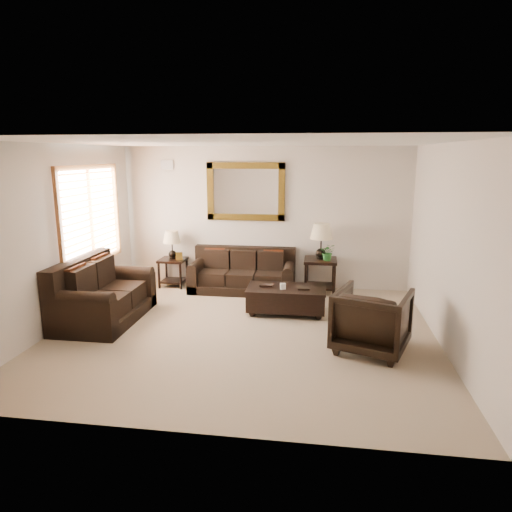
% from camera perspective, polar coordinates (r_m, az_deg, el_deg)
% --- Properties ---
extents(room, '(5.51, 5.01, 2.71)m').
position_cam_1_polar(room, '(6.37, -1.77, 1.79)').
color(room, gray).
rests_on(room, ground).
extents(window, '(0.07, 1.96, 1.66)m').
position_cam_1_polar(window, '(8.08, -19.90, 4.77)').
color(window, white).
rests_on(window, room).
extents(mirror, '(1.50, 0.06, 1.10)m').
position_cam_1_polar(mirror, '(8.78, -1.32, 8.04)').
color(mirror, '#513810').
rests_on(mirror, room).
extents(air_vent, '(0.25, 0.02, 0.18)m').
position_cam_1_polar(air_vent, '(9.15, -11.06, 11.13)').
color(air_vent, '#999999').
rests_on(air_vent, room).
extents(sofa, '(1.96, 0.85, 0.80)m').
position_cam_1_polar(sofa, '(8.70, -1.65, -2.44)').
color(sofa, black).
rests_on(sofa, room).
extents(loveseat, '(1.03, 1.73, 0.97)m').
position_cam_1_polar(loveseat, '(7.53, -18.83, -4.97)').
color(loveseat, black).
rests_on(loveseat, room).
extents(end_table_left, '(0.50, 0.50, 1.11)m').
position_cam_1_polar(end_table_left, '(9.03, -10.41, 0.72)').
color(end_table_left, black).
rests_on(end_table_left, room).
extents(end_table_right, '(0.60, 0.60, 1.31)m').
position_cam_1_polar(end_table_right, '(8.49, 8.11, 0.99)').
color(end_table_right, black).
rests_on(end_table_right, room).
extents(coffee_table, '(1.27, 0.69, 0.54)m').
position_cam_1_polar(coffee_table, '(7.48, 3.80, -5.14)').
color(coffee_table, black).
rests_on(coffee_table, room).
extents(armchair, '(1.13, 1.09, 0.92)m').
position_cam_1_polar(armchair, '(6.20, 14.30, -7.43)').
color(armchair, black).
rests_on(armchair, floor).
extents(potted_plant, '(0.29, 0.32, 0.24)m').
position_cam_1_polar(potted_plant, '(8.41, 8.98, 0.26)').
color(potted_plant, '#1F581E').
rests_on(potted_plant, end_table_right).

